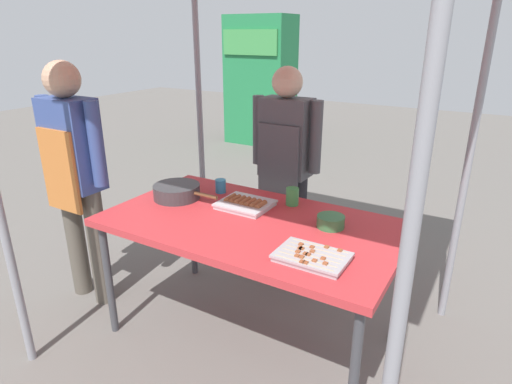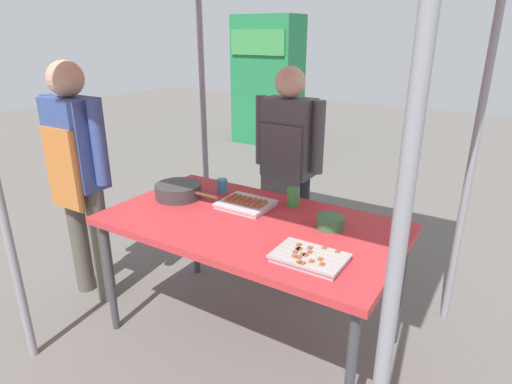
{
  "view_description": "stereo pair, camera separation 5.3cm",
  "coord_description": "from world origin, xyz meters",
  "px_view_note": "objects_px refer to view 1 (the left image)",
  "views": [
    {
      "loc": [
        1.11,
        -1.82,
        1.71
      ],
      "look_at": [
        0.0,
        0.05,
        0.9
      ],
      "focal_mm": 30.21,
      "sensor_mm": 36.0,
      "label": 1
    },
    {
      "loc": [
        1.16,
        -1.79,
        1.71
      ],
      "look_at": [
        0.0,
        0.05,
        0.9
      ],
      "focal_mm": 30.21,
      "sensor_mm": 36.0,
      "label": 2
    }
  ],
  "objects_px": {
    "customer_nearby": "(75,168)",
    "tray_meat_skewers": "(312,257)",
    "drink_cup_near_edge": "(292,196)",
    "vendor_woman": "(285,158)",
    "tray_grilled_sausages": "(245,204)",
    "cooking_wok": "(177,191)",
    "condiment_bowl": "(331,222)",
    "stall_table": "(251,229)",
    "neighbor_stall_left": "(260,81)",
    "drink_cup_by_wok": "(221,186)"
  },
  "relations": [
    {
      "from": "cooking_wok",
      "to": "drink_cup_by_wok",
      "type": "bearing_deg",
      "value": 52.08
    },
    {
      "from": "tray_meat_skewers",
      "to": "drink_cup_by_wok",
      "type": "distance_m",
      "value": 0.99
    },
    {
      "from": "neighbor_stall_left",
      "to": "tray_meat_skewers",
      "type": "bearing_deg",
      "value": -57.26
    },
    {
      "from": "cooking_wok",
      "to": "neighbor_stall_left",
      "type": "xyz_separation_m",
      "value": [
        -1.82,
        4.14,
        0.19
      ]
    },
    {
      "from": "tray_grilled_sausages",
      "to": "neighbor_stall_left",
      "type": "xyz_separation_m",
      "value": [
        -2.26,
        4.05,
        0.21
      ]
    },
    {
      "from": "condiment_bowl",
      "to": "drink_cup_by_wok",
      "type": "relative_size",
      "value": 1.69
    },
    {
      "from": "tray_grilled_sausages",
      "to": "cooking_wok",
      "type": "height_order",
      "value": "cooking_wok"
    },
    {
      "from": "drink_cup_near_edge",
      "to": "vendor_woman",
      "type": "height_order",
      "value": "vendor_woman"
    },
    {
      "from": "drink_cup_near_edge",
      "to": "customer_nearby",
      "type": "relative_size",
      "value": 0.07
    },
    {
      "from": "tray_meat_skewers",
      "to": "drink_cup_by_wok",
      "type": "height_order",
      "value": "drink_cup_by_wok"
    },
    {
      "from": "drink_cup_by_wok",
      "to": "tray_grilled_sausages",
      "type": "bearing_deg",
      "value": -25.95
    },
    {
      "from": "stall_table",
      "to": "drink_cup_near_edge",
      "type": "height_order",
      "value": "drink_cup_near_edge"
    },
    {
      "from": "tray_grilled_sausages",
      "to": "neighbor_stall_left",
      "type": "height_order",
      "value": "neighbor_stall_left"
    },
    {
      "from": "condiment_bowl",
      "to": "drink_cup_by_wok",
      "type": "distance_m",
      "value": 0.81
    },
    {
      "from": "condiment_bowl",
      "to": "drink_cup_near_edge",
      "type": "distance_m",
      "value": 0.36
    },
    {
      "from": "neighbor_stall_left",
      "to": "condiment_bowl",
      "type": "bearing_deg",
      "value": -55.49
    },
    {
      "from": "stall_table",
      "to": "drink_cup_by_wok",
      "type": "relative_size",
      "value": 18.65
    },
    {
      "from": "tray_grilled_sausages",
      "to": "vendor_woman",
      "type": "xyz_separation_m",
      "value": [
        -0.06,
        0.63,
        0.11
      ]
    },
    {
      "from": "stall_table",
      "to": "condiment_bowl",
      "type": "height_order",
      "value": "condiment_bowl"
    },
    {
      "from": "cooking_wok",
      "to": "drink_cup_near_edge",
      "type": "relative_size",
      "value": 4.27
    },
    {
      "from": "tray_grilled_sausages",
      "to": "drink_cup_by_wok",
      "type": "xyz_separation_m",
      "value": [
        -0.27,
        0.13,
        0.02
      ]
    },
    {
      "from": "stall_table",
      "to": "neighbor_stall_left",
      "type": "xyz_separation_m",
      "value": [
        -2.39,
        4.2,
        0.29
      ]
    },
    {
      "from": "cooking_wok",
      "to": "tray_meat_skewers",
      "type": "bearing_deg",
      "value": -15.62
    },
    {
      "from": "vendor_woman",
      "to": "customer_nearby",
      "type": "height_order",
      "value": "customer_nearby"
    },
    {
      "from": "tray_grilled_sausages",
      "to": "tray_meat_skewers",
      "type": "height_order",
      "value": "tray_grilled_sausages"
    },
    {
      "from": "customer_nearby",
      "to": "tray_meat_skewers",
      "type": "bearing_deg",
      "value": -0.84
    },
    {
      "from": "condiment_bowl",
      "to": "vendor_woman",
      "type": "relative_size",
      "value": 0.1
    },
    {
      "from": "cooking_wok",
      "to": "stall_table",
      "type": "bearing_deg",
      "value": -5.65
    },
    {
      "from": "condiment_bowl",
      "to": "vendor_woman",
      "type": "distance_m",
      "value": 0.87
    },
    {
      "from": "vendor_woman",
      "to": "tray_grilled_sausages",
      "type": "bearing_deg",
      "value": 95.63
    },
    {
      "from": "drink_cup_by_wok",
      "to": "vendor_woman",
      "type": "xyz_separation_m",
      "value": [
        0.2,
        0.5,
        0.09
      ]
    },
    {
      "from": "tray_grilled_sausages",
      "to": "cooking_wok",
      "type": "bearing_deg",
      "value": -168.36
    },
    {
      "from": "cooking_wok",
      "to": "vendor_woman",
      "type": "height_order",
      "value": "vendor_woman"
    },
    {
      "from": "stall_table",
      "to": "drink_cup_near_edge",
      "type": "bearing_deg",
      "value": 74.66
    },
    {
      "from": "drink_cup_by_wok",
      "to": "customer_nearby",
      "type": "relative_size",
      "value": 0.05
    },
    {
      "from": "drink_cup_by_wok",
      "to": "customer_nearby",
      "type": "distance_m",
      "value": 0.91
    },
    {
      "from": "drink_cup_near_edge",
      "to": "neighbor_stall_left",
      "type": "distance_m",
      "value": 4.6
    },
    {
      "from": "stall_table",
      "to": "cooking_wok",
      "type": "distance_m",
      "value": 0.58
    },
    {
      "from": "customer_nearby",
      "to": "stall_table",
      "type": "bearing_deg",
      "value": 10.18
    },
    {
      "from": "cooking_wok",
      "to": "drink_cup_near_edge",
      "type": "bearing_deg",
      "value": 21.99
    },
    {
      "from": "stall_table",
      "to": "cooking_wok",
      "type": "relative_size",
      "value": 3.61
    },
    {
      "from": "drink_cup_near_edge",
      "to": "neighbor_stall_left",
      "type": "relative_size",
      "value": 0.05
    },
    {
      "from": "cooking_wok",
      "to": "neighbor_stall_left",
      "type": "bearing_deg",
      "value": 113.74
    },
    {
      "from": "condiment_bowl",
      "to": "neighbor_stall_left",
      "type": "relative_size",
      "value": 0.07
    },
    {
      "from": "cooking_wok",
      "to": "drink_cup_near_edge",
      "type": "distance_m",
      "value": 0.71
    },
    {
      "from": "customer_nearby",
      "to": "tray_grilled_sausages",
      "type": "bearing_deg",
      "value": 19.06
    },
    {
      "from": "tray_grilled_sausages",
      "to": "vendor_woman",
      "type": "distance_m",
      "value": 0.64
    },
    {
      "from": "condiment_bowl",
      "to": "neighbor_stall_left",
      "type": "bearing_deg",
      "value": 124.51
    },
    {
      "from": "tray_grilled_sausages",
      "to": "drink_cup_near_edge",
      "type": "xyz_separation_m",
      "value": [
        0.22,
        0.17,
        0.03
      ]
    },
    {
      "from": "tray_meat_skewers",
      "to": "condiment_bowl",
      "type": "bearing_deg",
      "value": 98.98
    }
  ]
}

